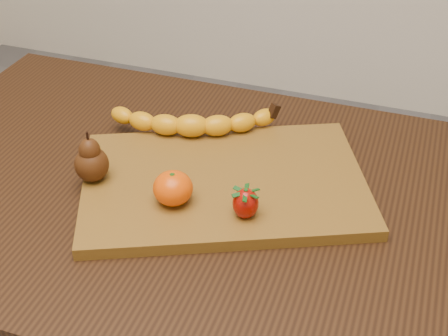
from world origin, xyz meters
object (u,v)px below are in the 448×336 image
(table, at_px, (172,228))
(cutting_board, at_px, (224,183))
(mandarin, at_px, (173,188))
(pear, at_px, (90,156))

(table, relative_size, cutting_board, 2.22)
(table, distance_m, cutting_board, 0.14)
(mandarin, bearing_deg, table, 119.57)
(table, bearing_deg, cutting_board, 9.83)
(mandarin, bearing_deg, pear, 174.66)
(table, height_order, cutting_board, cutting_board)
(table, bearing_deg, pear, -153.73)
(cutting_board, xyz_separation_m, pear, (-0.20, -0.07, 0.05))
(cutting_board, distance_m, mandarin, 0.10)
(table, xyz_separation_m, cutting_board, (0.09, 0.02, 0.11))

